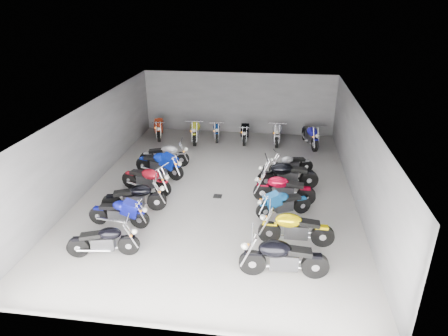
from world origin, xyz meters
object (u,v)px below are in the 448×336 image
Objects in this scene: motorcycle_left_b at (119,213)px; motorcycle_left_e at (160,164)px; motorcycle_left_a at (104,241)px; motorcycle_right_b at (295,228)px; motorcycle_left_d at (146,179)px; motorcycle_right_c at (283,204)px; motorcycle_right_e at (287,175)px; motorcycle_right_a at (283,258)px; motorcycle_back_a at (160,127)px; motorcycle_back_e at (277,132)px; motorcycle_back_f at (310,135)px; motorcycle_back_c at (216,130)px; motorcycle_left_c at (135,198)px; motorcycle_back_d at (245,131)px; motorcycle_right_f at (291,164)px; drain_grate at (218,196)px; motorcycle_left_f at (165,155)px; motorcycle_back_b at (196,130)px; motorcycle_right_d at (284,189)px.

motorcycle_left_b is 0.93× the size of motorcycle_left_e.
motorcycle_right_b is (5.42, 1.31, 0.05)m from motorcycle_left_a.
motorcycle_left_e is at bearing -165.01° from motorcycle_left_d.
motorcycle_right_c is 0.78× the size of motorcycle_right_e.
motorcycle_left_e is 0.92× the size of motorcycle_right_a.
motorcycle_back_e is (6.10, -0.01, 0.00)m from motorcycle_back_a.
motorcycle_back_f is (1.18, 4.88, -0.02)m from motorcycle_right_e.
motorcycle_left_e is 0.97× the size of motorcycle_back_e.
motorcycle_back_c is 0.85× the size of motorcycle_back_f.
motorcycle_left_e is at bearing 38.48° from motorcycle_right_c.
motorcycle_left_c is at bearing 172.47° from motorcycle_left_b.
motorcycle_back_f is at bearing 174.00° from motorcycle_back_d.
motorcycle_left_d is at bearing 92.00° from motorcycle_right_f.
motorcycle_back_a is at bearing 175.60° from motorcycle_left_a.
motorcycle_right_e is 5.02m from motorcycle_back_f.
motorcycle_back_f is at bearing 164.89° from motorcycle_back_c.
motorcycle_back_c reaches higher than motorcycle_right_f.
motorcycle_back_d is at bearing 14.11° from motorcycle_right_b.
motorcycle_left_e is (-2.60, 1.42, 0.54)m from drain_grate.
motorcycle_back_f is (1.61, -0.30, 0.01)m from motorcycle_back_e.
motorcycle_left_e reaches higher than motorcycle_right_c.
motorcycle_left_f is at bearing 168.28° from motorcycle_left_a.
motorcycle_back_e is at bearing -12.63° from motorcycle_right_f.
motorcycle_left_d reaches higher than motorcycle_right_f.
motorcycle_left_b reaches higher than motorcycle_back_c.
motorcycle_back_b reaches higher than drain_grate.
motorcycle_right_c is at bearing -3.30° from motorcycle_right_a.
motorcycle_right_b is at bearing -44.61° from drain_grate.
motorcycle_left_a is 0.96× the size of motorcycle_left_d.
motorcycle_left_a is 0.91× the size of motorcycle_right_d.
motorcycle_right_d is at bearing 164.12° from motorcycle_right_e.
motorcycle_right_a is 11.03m from motorcycle_back_b.
motorcycle_right_e is at bearing 151.21° from motorcycle_right_f.
motorcycle_left_f is 3.95m from motorcycle_back_a.
motorcycle_right_c is at bearing 92.89° from motorcycle_back_e.
motorcycle_back_b is at bearing 20.36° from motorcycle_right_a.
motorcycle_left_d is 6.34m from motorcycle_back_a.
motorcycle_back_b is (-4.54, 4.87, -0.01)m from motorcycle_right_e.
motorcycle_right_a reaches higher than motorcycle_left_f.
motorcycle_right_f is (5.38, 6.38, -0.04)m from motorcycle_left_a.
motorcycle_right_a is at bearing 60.28° from motorcycle_left_e.
motorcycle_right_f is (0.33, 6.60, -0.11)m from motorcycle_right_a.
motorcycle_left_b is 3.87m from motorcycle_left_e.
motorcycle_left_f is 3.47m from motorcycle_back_b.
motorcycle_right_e is 1.06× the size of motorcycle_back_a.
motorcycle_right_d is at bearing 115.64° from motorcycle_left_a.
motorcycle_back_e is at bearing 4.05° from motorcycle_right_b.
motorcycle_left_a is 10.30m from motorcycle_back_a.
motorcycle_left_f is at bearing 14.68° from motorcycle_back_f.
motorcycle_back_c is (-3.40, 7.42, -0.01)m from motorcycle_right_c.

